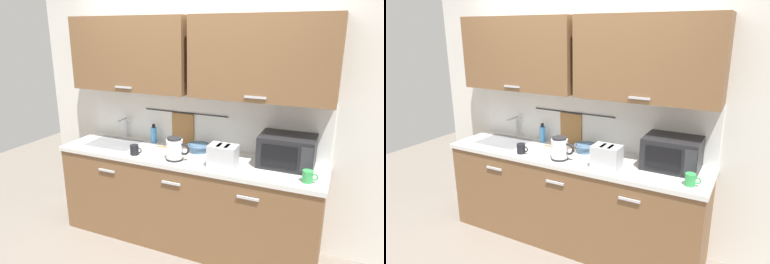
# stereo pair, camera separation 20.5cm
# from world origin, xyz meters

# --- Properties ---
(ground) EXTENTS (8.00, 8.00, 0.00)m
(ground) POSITION_xyz_m (0.00, 0.00, 0.00)
(ground) COLOR slate
(counter_unit) EXTENTS (2.53, 0.64, 0.90)m
(counter_unit) POSITION_xyz_m (-0.01, 0.30, 0.46)
(counter_unit) COLOR brown
(counter_unit) RESTS_ON ground
(back_wall_assembly) EXTENTS (3.70, 0.41, 2.50)m
(back_wall_assembly) POSITION_xyz_m (-0.00, 0.53, 1.52)
(back_wall_assembly) COLOR silver
(back_wall_assembly) RESTS_ON ground
(sink_faucet) EXTENTS (0.09, 0.17, 0.22)m
(sink_faucet) POSITION_xyz_m (-0.83, 0.53, 1.04)
(sink_faucet) COLOR #B2B5BA
(sink_faucet) RESTS_ON counter_unit
(microwave) EXTENTS (0.46, 0.35, 0.27)m
(microwave) POSITION_xyz_m (0.90, 0.41, 1.04)
(microwave) COLOR black
(microwave) RESTS_ON counter_unit
(electric_kettle) EXTENTS (0.23, 0.16, 0.21)m
(electric_kettle) POSITION_xyz_m (-0.04, 0.14, 1.00)
(electric_kettle) COLOR black
(electric_kettle) RESTS_ON counter_unit
(dish_soap_bottle) EXTENTS (0.06, 0.06, 0.20)m
(dish_soap_bottle) POSITION_xyz_m (-0.47, 0.51, 0.99)
(dish_soap_bottle) COLOR #3F8CD8
(dish_soap_bottle) RESTS_ON counter_unit
(mug_near_sink) EXTENTS (0.12, 0.08, 0.09)m
(mug_near_sink) POSITION_xyz_m (-0.44, 0.11, 0.95)
(mug_near_sink) COLOR black
(mug_near_sink) RESTS_ON counter_unit
(mixing_bowl) EXTENTS (0.21, 0.21, 0.08)m
(mixing_bowl) POSITION_xyz_m (0.08, 0.43, 0.94)
(mixing_bowl) COLOR #4C7093
(mixing_bowl) RESTS_ON counter_unit
(toaster) EXTENTS (0.26, 0.17, 0.19)m
(toaster) POSITION_xyz_m (0.41, 0.17, 1.00)
(toaster) COLOR #B7BABF
(toaster) RESTS_ON counter_unit
(mug_by_kettle) EXTENTS (0.12, 0.08, 0.09)m
(mug_by_kettle) POSITION_xyz_m (1.11, 0.13, 0.95)
(mug_by_kettle) COLOR green
(mug_by_kettle) RESTS_ON counter_unit
(wooden_spoon) EXTENTS (0.28, 0.07, 0.01)m
(wooden_spoon) POSITION_xyz_m (-0.19, 0.42, 0.91)
(wooden_spoon) COLOR #9E7042
(wooden_spoon) RESTS_ON counter_unit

